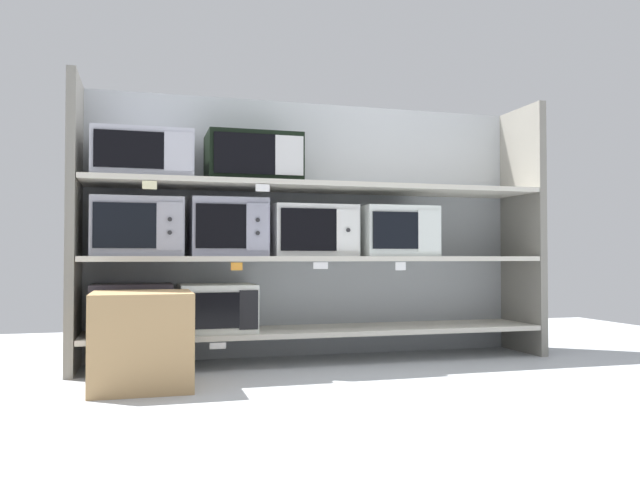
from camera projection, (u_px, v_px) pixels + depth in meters
name	position (u px, v px, depth m)	size (l,w,h in m)	color
ground	(378.00, 397.00, 2.96)	(6.78, 6.00, 0.02)	#B2B7BC
back_panel	(309.00, 229.00, 4.19)	(2.98, 0.04, 1.64)	#9EA3A8
upright_left	(74.00, 224.00, 3.56)	(0.05, 0.47, 1.64)	gray
upright_right	(523.00, 230.00, 4.32)	(0.05, 0.47, 1.64)	gray
shelf_0	(320.00, 331.00, 3.92)	(2.78, 0.47, 0.03)	beige
microwave_0	(132.00, 309.00, 3.63)	(0.44, 0.36, 0.28)	#312A30
microwave_1	(217.00, 308.00, 3.76)	(0.43, 0.41, 0.28)	silver
price_tag_0	(218.00, 346.00, 3.52)	(0.09, 0.00, 0.03)	white
shelf_1	(320.00, 259.00, 3.94)	(2.78, 0.47, 0.03)	beige
microwave_2	(138.00, 227.00, 3.65)	(0.50, 0.38, 0.33)	#9D9EAB
microwave_3	(228.00, 228.00, 3.79)	(0.44, 0.35, 0.34)	#9B9CAF
microwave_4	(313.00, 231.00, 3.92)	(0.51, 0.35, 0.31)	white
microwave_5	(393.00, 232.00, 4.07)	(0.47, 0.43, 0.31)	silver
price_tag_1	(237.00, 266.00, 3.56)	(0.06, 0.00, 0.04)	orange
price_tag_2	(321.00, 266.00, 3.69)	(0.09, 0.00, 0.04)	white
price_tag_3	(401.00, 266.00, 3.82)	(0.07, 0.00, 0.05)	white
shelf_2	(320.00, 187.00, 3.95)	(2.78, 0.47, 0.03)	beige
microwave_6	(143.00, 156.00, 3.67)	(0.55, 0.42, 0.27)	#B3B5C2
microwave_7	(253.00, 159.00, 3.84)	(0.55, 0.38, 0.29)	black
price_tag_4	(150.00, 185.00, 3.44)	(0.08, 0.00, 0.05)	beige
price_tag_5	(263.00, 188.00, 3.61)	(0.08, 0.00, 0.04)	white
shipping_carton	(142.00, 340.00, 3.12)	(0.47, 0.47, 0.46)	tan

